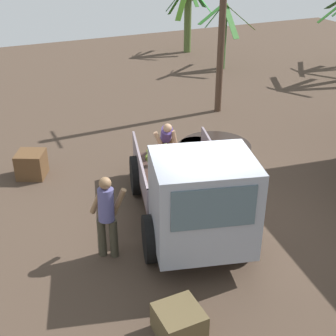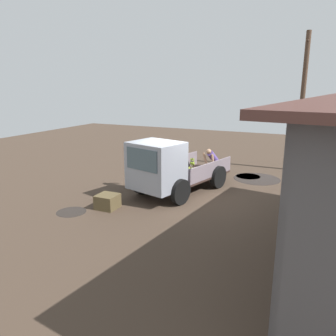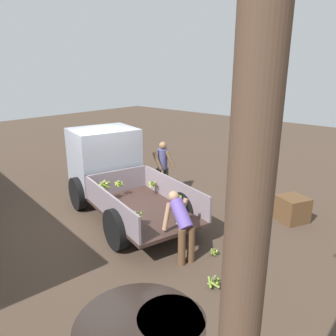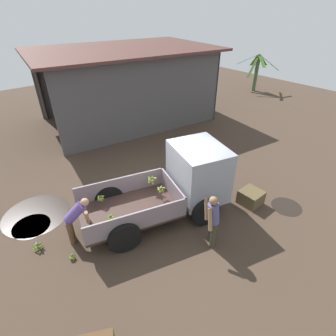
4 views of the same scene
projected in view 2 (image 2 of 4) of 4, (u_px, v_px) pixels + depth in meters
The scene contains 12 objects.
ground at pixel (184, 196), 12.12m from camera, with size 36.00×36.00×0.00m, color #443429.
mud_patch_0 at pixel (248, 176), 14.74m from camera, with size 1.08×1.08×0.01m, color black.
mud_patch_1 at pixel (71, 212), 10.58m from camera, with size 0.96×0.96×0.01m, color black.
mud_patch_2 at pixel (257, 179), 14.33m from camera, with size 2.01×2.01×0.01m, color black.
cargo_truck at pixel (164, 168), 11.74m from camera, with size 4.66×2.83×2.09m.
utility_pole at pixel (302, 102), 15.03m from camera, with size 1.29×0.22×6.32m.
person_foreground_visitor at pixel (133, 166), 12.85m from camera, with size 0.58×0.65×1.62m.
person_worker_loading at pixel (213, 161), 14.28m from camera, with size 0.72×0.69×1.35m.
banana_bunch_on_ground_0 at pixel (204, 173), 15.06m from camera, with size 0.17×0.17×0.15m.
banana_bunch_on_ground_1 at pixel (226, 171), 15.20m from camera, with size 0.27×0.26×0.22m.
wooden_crate_0 at pixel (158, 160), 16.56m from camera, with size 0.65×0.65×0.63m, color brown.
wooden_crate_1 at pixel (107, 202), 10.85m from camera, with size 0.67×0.67×0.47m, color brown.
Camera 2 is at (10.66, 4.34, 3.98)m, focal length 35.00 mm.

